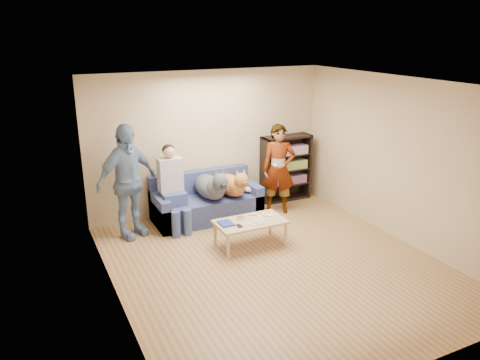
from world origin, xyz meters
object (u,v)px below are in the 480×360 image
person_seated (172,184)px  bookshelf (286,167)px  notebook_blue (226,223)px  camera_silver (240,218)px  sofa (206,203)px  person_standing_left (127,182)px  person_standing_right (279,169)px  dog_gray (211,186)px  coffee_table (250,223)px  dog_tan (232,184)px

person_seated → bookshelf: 2.48m
notebook_blue → camera_silver: size_ratio=2.36×
camera_silver → sofa: sofa is taller
notebook_blue → camera_silver: 0.29m
person_seated → person_standing_left: bearing=-177.3°
person_standing_left → person_standing_right: bearing=-26.0°
camera_silver → person_seated: size_ratio=0.07×
person_standing_right → camera_silver: (-1.24, -0.94, -0.38)m
person_standing_right → dog_gray: size_ratio=1.31×
camera_silver → coffee_table: camera_silver is taller
camera_silver → bookshelf: bookshelf is taller
person_standing_right → camera_silver: person_standing_right is taller
dog_gray → person_seated: bearing=175.7°
person_standing_right → coffee_table: 1.61m
camera_silver → coffee_table: (0.12, -0.12, -0.07)m
camera_silver → bookshelf: (1.71, 1.47, 0.23)m
notebook_blue → person_seated: (-0.46, 1.18, 0.34)m
dog_tan → bookshelf: bearing=17.6°
dog_gray → coffee_table: bearing=-81.9°
coffee_table → person_standing_right: bearing=43.5°
notebook_blue → dog_tan: dog_tan is taller
person_standing_left → dog_gray: person_standing_left is taller
person_standing_right → dog_gray: (-1.29, 0.11, -0.17)m
dog_gray → camera_silver: bearing=-87.4°
dog_tan → person_seated: bearing=176.2°
person_standing_left → bookshelf: 3.24m
notebook_blue → dog_gray: size_ratio=0.21×
camera_silver → bookshelf: 2.27m
dog_gray → dog_tan: dog_gray is taller
person_standing_right → bookshelf: size_ratio=1.28×
person_seated → dog_gray: 0.70m
person_standing_right → sofa: size_ratio=0.87×
bookshelf → person_standing_left: bearing=-173.0°
person_standing_left → camera_silver: (1.50, -1.07, -0.50)m
dog_tan → bookshelf: bookshelf is taller
camera_silver → bookshelf: bearing=40.7°
notebook_blue → dog_gray: dog_gray is taller
camera_silver → notebook_blue: bearing=-166.0°
dog_gray → bookshelf: size_ratio=0.97×
person_standing_left → coffee_table: person_standing_left is taller
person_standing_left → dog_gray: bearing=-23.9°
person_standing_right → dog_tan: size_ratio=1.42×
notebook_blue → person_standing_left: bearing=136.8°
person_seated → dog_gray: size_ratio=1.16×
notebook_blue → coffee_table: bearing=-7.1°
person_standing_right → person_standing_left: bearing=-156.7°
notebook_blue → sofa: size_ratio=0.14×
sofa → person_standing_right: bearing=-12.4°
person_standing_left → person_seated: bearing=-20.5°
sofa → dog_gray: 0.42m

